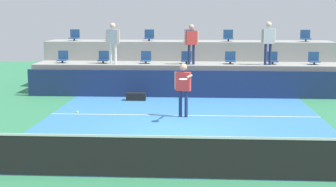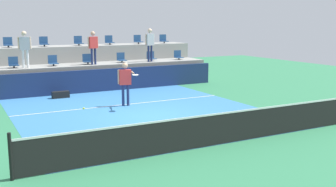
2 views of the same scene
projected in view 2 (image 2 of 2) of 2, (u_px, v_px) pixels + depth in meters
name	position (u px, v px, depth m)	size (l,w,h in m)	color
ground_plane	(149.00, 117.00, 14.69)	(40.00, 40.00, 0.00)	#2D754C
court_inner_paint	(138.00, 111.00, 15.56)	(9.00, 10.00, 0.01)	teal
court_service_line	(124.00, 105.00, 16.78)	(9.00, 0.06, 0.00)	white
tennis_net	(212.00, 129.00, 11.13)	(10.48, 0.08, 1.07)	black
sponsor_backboard	(96.00, 81.00, 19.81)	(13.00, 0.16, 1.10)	navy
seating_tier_lower	(88.00, 76.00, 20.92)	(13.00, 1.80, 1.25)	gray
seating_tier_upper	(78.00, 65.00, 22.41)	(13.00, 1.80, 2.10)	gray
stadium_chair_lower_left	(14.00, 63.00, 19.05)	(0.44, 0.40, 0.52)	#2D2D33
stadium_chair_lower_mid_left	(53.00, 61.00, 19.90)	(0.44, 0.40, 0.52)	#2D2D33
stadium_chair_lower_center	(87.00, 60.00, 20.70)	(0.44, 0.40, 0.52)	#2D2D33
stadium_chair_lower_mid_right	(121.00, 58.00, 21.56)	(0.44, 0.40, 0.52)	#2D2D33
stadium_chair_lower_right	(151.00, 57.00, 22.37)	(0.44, 0.40, 0.52)	#2D2D33
stadium_chair_lower_far_right	(178.00, 56.00, 23.17)	(0.44, 0.40, 0.52)	#2D2D33
stadium_chair_upper_left	(8.00, 43.00, 20.48)	(0.44, 0.40, 0.52)	#2D2D33
stadium_chair_upper_mid_left	(44.00, 42.00, 21.30)	(0.44, 0.40, 0.52)	#2D2D33
stadium_chair_upper_center	(78.00, 42.00, 22.15)	(0.44, 0.40, 0.52)	#2D2D33
stadium_chair_upper_mid_right	(109.00, 41.00, 22.97)	(0.44, 0.40, 0.52)	#2D2D33
stadium_chair_upper_right	(138.00, 40.00, 23.79)	(0.44, 0.40, 0.52)	#2D2D33
stadium_chair_upper_far_right	(164.00, 40.00, 24.58)	(0.44, 0.40, 0.52)	#2D2D33
tennis_player	(126.00, 79.00, 16.37)	(0.60, 1.31, 1.77)	navy
spectator_in_white	(25.00, 46.00, 18.80)	(0.60, 0.26, 1.72)	white
spectator_in_grey	(93.00, 45.00, 20.33)	(0.59, 0.27, 1.67)	navy
spectator_leaning_on_rail	(150.00, 42.00, 21.77)	(0.61, 0.28, 1.78)	navy
tennis_ball	(84.00, 108.00, 12.31)	(0.07, 0.07, 0.07)	#CCE033
equipment_bag	(61.00, 95.00, 18.25)	(0.76, 0.28, 0.30)	black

